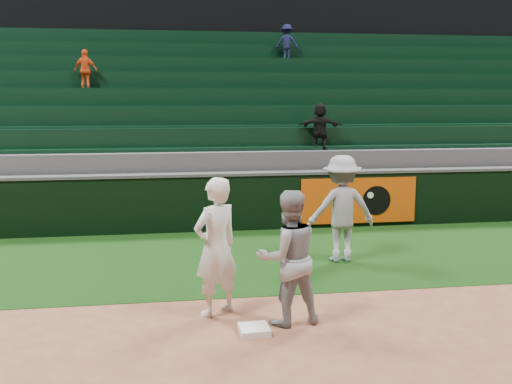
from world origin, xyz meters
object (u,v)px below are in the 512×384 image
baserunner (288,258)px  base_coach (341,209)px  first_base (254,330)px  first_baseman (216,247)px

baserunner → base_coach: base_coach is taller
first_base → baserunner: size_ratio=0.21×
first_base → first_baseman: size_ratio=0.19×
first_baseman → baserunner: (0.87, -0.43, -0.06)m
first_base → first_baseman: first_baseman is taller
first_base → base_coach: bearing=55.7°
base_coach → first_baseman: bearing=40.6°
first_baseman → baserunner: bearing=120.4°
first_base → first_baseman: bearing=120.1°
first_base → first_baseman: (-0.40, 0.69, 0.88)m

